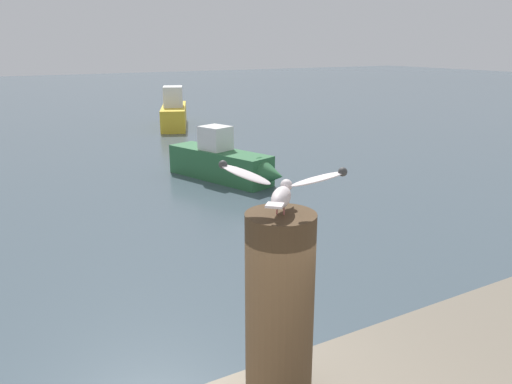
{
  "coord_description": "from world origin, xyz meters",
  "views": [
    {
      "loc": [
        -0.34,
        -2.32,
        3.46
      ],
      "look_at": [
        0.96,
        -0.05,
        2.69
      ],
      "focal_mm": 35.65,
      "sensor_mm": 36.0,
      "label": 1
    }
  ],
  "objects_px": {
    "boat_green": "(226,163)",
    "boat_yellow": "(174,112)",
    "mooring_post": "(279,310)",
    "seagull": "(281,189)"
  },
  "relations": [
    {
      "from": "boat_green",
      "to": "mooring_post",
      "type": "bearing_deg",
      "value": -114.85
    },
    {
      "from": "boat_green",
      "to": "boat_yellow",
      "type": "distance_m",
      "value": 9.61
    },
    {
      "from": "seagull",
      "to": "boat_yellow",
      "type": "bearing_deg",
      "value": 70.84
    },
    {
      "from": "mooring_post",
      "to": "boat_green",
      "type": "bearing_deg",
      "value": 65.15
    },
    {
      "from": "seagull",
      "to": "boat_green",
      "type": "distance_m",
      "value": 10.73
    },
    {
      "from": "mooring_post",
      "to": "boat_green",
      "type": "height_order",
      "value": "mooring_post"
    },
    {
      "from": "boat_green",
      "to": "boat_yellow",
      "type": "height_order",
      "value": "boat_yellow"
    },
    {
      "from": "mooring_post",
      "to": "boat_yellow",
      "type": "bearing_deg",
      "value": 70.84
    },
    {
      "from": "seagull",
      "to": "boat_yellow",
      "type": "height_order",
      "value": "seagull"
    },
    {
      "from": "seagull",
      "to": "boat_green",
      "type": "height_order",
      "value": "seagull"
    }
  ]
}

